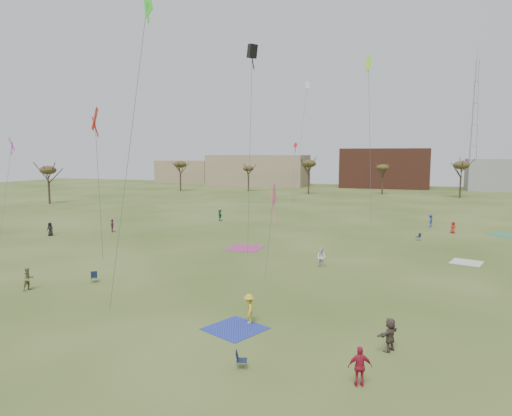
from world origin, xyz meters
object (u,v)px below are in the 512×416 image
(camp_chair_center, at_px, (241,363))
(radio_tower, at_px, (474,124))
(camp_chair_left, at_px, (94,279))
(camp_chair_right, at_px, (418,238))
(spectator_fore_a, at_px, (360,367))

(camp_chair_center, relative_size, radio_tower, 0.02)
(camp_chair_left, bearing_deg, radio_tower, 33.88)
(radio_tower, bearing_deg, camp_chair_right, -99.53)
(camp_chair_left, bearing_deg, camp_chair_center, -68.48)
(spectator_fore_a, relative_size, camp_chair_left, 2.12)
(spectator_fore_a, xyz_separation_m, camp_chair_left, (-22.20, 9.75, -0.66))
(spectator_fore_a, height_order, radio_tower, radio_tower)
(camp_chair_left, height_order, camp_chair_center, same)
(spectator_fore_a, xyz_separation_m, camp_chair_right, (2.80, 37.38, -0.66))
(camp_chair_left, bearing_deg, spectator_fore_a, -61.31)
(spectator_fore_a, distance_m, camp_chair_right, 37.49)
(camp_chair_left, height_order, radio_tower, radio_tower)
(camp_chair_center, xyz_separation_m, camp_chair_right, (8.41, 37.55, 0.00))
(camp_chair_left, distance_m, radio_tower, 129.94)
(camp_chair_right, bearing_deg, camp_chair_center, -40.87)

